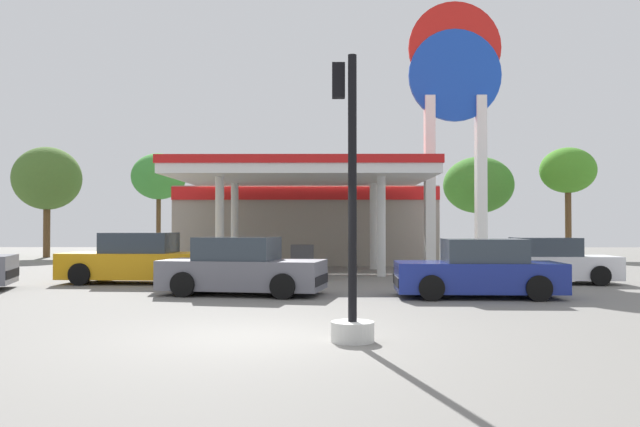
# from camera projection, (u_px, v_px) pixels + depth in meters

# --- Properties ---
(ground_plane) EXTENTS (90.00, 90.00, 0.00)m
(ground_plane) POSITION_uv_depth(u_px,v_px,m) (261.00, 337.00, 10.97)
(ground_plane) COLOR slate
(ground_plane) RESTS_ON ground
(gas_station) EXTENTS (12.22, 12.62, 4.31)m
(gas_station) POSITION_uv_depth(u_px,v_px,m) (306.00, 218.00, 31.31)
(gas_station) COLOR gray
(gas_station) RESTS_ON ground
(station_pole_sign) EXTENTS (3.74, 0.56, 10.94)m
(station_pole_sign) POSITION_uv_depth(u_px,v_px,m) (455.00, 102.00, 26.55)
(station_pole_sign) COLOR white
(station_pole_sign) RESTS_ON ground
(car_0) EXTENTS (4.59, 2.56, 1.55)m
(car_0) POSITION_uv_depth(u_px,v_px,m) (242.00, 269.00, 17.70)
(car_0) COLOR black
(car_0) RESTS_ON ground
(car_1) EXTENTS (4.29, 2.04, 1.52)m
(car_1) POSITION_uv_depth(u_px,v_px,m) (479.00, 271.00, 17.02)
(car_1) COLOR black
(car_1) RESTS_ON ground
(car_3) EXTENTS (4.17, 1.98, 1.47)m
(car_3) POSITION_uv_depth(u_px,v_px,m) (549.00, 263.00, 21.11)
(car_3) COLOR black
(car_3) RESTS_ON ground
(car_4) EXTENTS (4.66, 2.29, 1.63)m
(car_4) POSITION_uv_depth(u_px,v_px,m) (136.00, 260.00, 21.25)
(car_4) COLOR black
(car_4) RESTS_ON ground
(traffic_signal_1) EXTENTS (0.70, 0.71, 4.63)m
(traffic_signal_1) POSITION_uv_depth(u_px,v_px,m) (351.00, 256.00, 10.57)
(traffic_signal_1) COLOR silver
(traffic_signal_1) RESTS_ON ground
(tree_0) EXTENTS (3.91, 3.91, 6.45)m
(tree_0) POSITION_uv_depth(u_px,v_px,m) (47.00, 179.00, 38.32)
(tree_0) COLOR brown
(tree_0) RESTS_ON ground
(tree_1) EXTENTS (3.11, 3.11, 6.00)m
(tree_1) POSITION_uv_depth(u_px,v_px,m) (159.00, 177.00, 37.66)
(tree_1) COLOR brown
(tree_1) RESTS_ON ground
(tree_2) EXTENTS (2.97, 2.97, 5.78)m
(tree_2) POSITION_uv_depth(u_px,v_px,m) (237.00, 186.00, 38.42)
(tree_2) COLOR brown
(tree_2) RESTS_ON ground
(tree_3) EXTENTS (3.10, 3.10, 5.92)m
(tree_3) POSITION_uv_depth(u_px,v_px,m) (369.00, 180.00, 38.10)
(tree_3) COLOR brown
(tree_3) RESTS_ON ground
(tree_4) EXTENTS (4.19, 4.19, 5.98)m
(tree_4) POSITION_uv_depth(u_px,v_px,m) (478.00, 185.00, 39.41)
(tree_4) COLOR brown
(tree_4) RESTS_ON ground
(tree_5) EXTENTS (3.16, 3.16, 6.34)m
(tree_5) POSITION_uv_depth(u_px,v_px,m) (568.00, 171.00, 37.66)
(tree_5) COLOR brown
(tree_5) RESTS_ON ground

